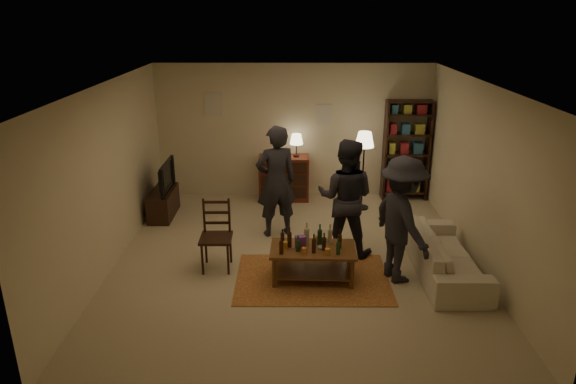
{
  "coord_description": "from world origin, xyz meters",
  "views": [
    {
      "loc": [
        -0.06,
        -7.16,
        3.71
      ],
      "look_at": [
        -0.1,
        0.1,
        1.09
      ],
      "focal_mm": 32.0,
      "sensor_mm": 36.0,
      "label": 1
    }
  ],
  "objects_px": {
    "dining_chair": "(216,232)",
    "floor_lamp": "(364,145)",
    "bookshelf": "(406,150)",
    "sofa": "(445,254)",
    "tv_stand": "(163,197)",
    "coffee_table": "(312,252)",
    "person_left": "(276,182)",
    "person_right": "(346,198)",
    "dresser": "(284,177)",
    "person_by_sofa": "(402,220)"
  },
  "relations": [
    {
      "from": "coffee_table",
      "to": "floor_lamp",
      "type": "bearing_deg",
      "value": 68.89
    },
    {
      "from": "tv_stand",
      "to": "dresser",
      "type": "distance_m",
      "value": 2.43
    },
    {
      "from": "dining_chair",
      "to": "floor_lamp",
      "type": "distance_m",
      "value": 3.54
    },
    {
      "from": "dining_chair",
      "to": "floor_lamp",
      "type": "height_order",
      "value": "floor_lamp"
    },
    {
      "from": "tv_stand",
      "to": "floor_lamp",
      "type": "xyz_separation_m",
      "value": [
        3.77,
        0.4,
        0.9
      ]
    },
    {
      "from": "floor_lamp",
      "to": "person_right",
      "type": "bearing_deg",
      "value": -105.54
    },
    {
      "from": "coffee_table",
      "to": "sofa",
      "type": "height_order",
      "value": "coffee_table"
    },
    {
      "from": "dresser",
      "to": "bookshelf",
      "type": "height_order",
      "value": "bookshelf"
    },
    {
      "from": "person_left",
      "to": "bookshelf",
      "type": "bearing_deg",
      "value": -162.71
    },
    {
      "from": "tv_stand",
      "to": "bookshelf",
      "type": "xyz_separation_m",
      "value": [
        4.69,
        0.98,
        0.65
      ]
    },
    {
      "from": "coffee_table",
      "to": "person_left",
      "type": "relative_size",
      "value": 0.64
    },
    {
      "from": "tv_stand",
      "to": "floor_lamp",
      "type": "distance_m",
      "value": 3.89
    },
    {
      "from": "tv_stand",
      "to": "dresser",
      "type": "relative_size",
      "value": 0.78
    },
    {
      "from": "bookshelf",
      "to": "tv_stand",
      "type": "bearing_deg",
      "value": -168.2
    },
    {
      "from": "dining_chair",
      "to": "bookshelf",
      "type": "bearing_deg",
      "value": 40.31
    },
    {
      "from": "sofa",
      "to": "floor_lamp",
      "type": "bearing_deg",
      "value": 18.64
    },
    {
      "from": "bookshelf",
      "to": "person_right",
      "type": "bearing_deg",
      "value": -120.33
    },
    {
      "from": "person_right",
      "to": "person_by_sofa",
      "type": "height_order",
      "value": "person_right"
    },
    {
      "from": "floor_lamp",
      "to": "person_right",
      "type": "height_order",
      "value": "person_right"
    },
    {
      "from": "coffee_table",
      "to": "dining_chair",
      "type": "height_order",
      "value": "dining_chair"
    },
    {
      "from": "dresser",
      "to": "dining_chair",
      "type": "bearing_deg",
      "value": -108.47
    },
    {
      "from": "tv_stand",
      "to": "person_left",
      "type": "xyz_separation_m",
      "value": [
        2.14,
        -0.82,
        0.57
      ]
    },
    {
      "from": "floor_lamp",
      "to": "coffee_table",
      "type": "bearing_deg",
      "value": -111.11
    },
    {
      "from": "tv_stand",
      "to": "sofa",
      "type": "bearing_deg",
      "value": -25.34
    },
    {
      "from": "bookshelf",
      "to": "dining_chair",
      "type": "bearing_deg",
      "value": -138.84
    },
    {
      "from": "person_left",
      "to": "person_by_sofa",
      "type": "height_order",
      "value": "person_left"
    },
    {
      "from": "dining_chair",
      "to": "person_left",
      "type": "relative_size",
      "value": 0.56
    },
    {
      "from": "sofa",
      "to": "person_by_sofa",
      "type": "bearing_deg",
      "value": 102.42
    },
    {
      "from": "floor_lamp",
      "to": "person_left",
      "type": "distance_m",
      "value": 2.06
    },
    {
      "from": "coffee_table",
      "to": "dining_chair",
      "type": "distance_m",
      "value": 1.47
    },
    {
      "from": "dresser",
      "to": "person_right",
      "type": "bearing_deg",
      "value": -67.93
    },
    {
      "from": "tv_stand",
      "to": "bookshelf",
      "type": "height_order",
      "value": "bookshelf"
    },
    {
      "from": "floor_lamp",
      "to": "person_left",
      "type": "relative_size",
      "value": 0.79
    },
    {
      "from": "dining_chair",
      "to": "person_left",
      "type": "xyz_separation_m",
      "value": [
        0.86,
        1.19,
        0.39
      ]
    },
    {
      "from": "coffee_table",
      "to": "person_right",
      "type": "distance_m",
      "value": 1.15
    },
    {
      "from": "bookshelf",
      "to": "sofa",
      "type": "distance_m",
      "value": 3.26
    },
    {
      "from": "dresser",
      "to": "person_by_sofa",
      "type": "xyz_separation_m",
      "value": [
        1.68,
        -3.27,
        0.44
      ]
    },
    {
      "from": "floor_lamp",
      "to": "sofa",
      "type": "xyz_separation_m",
      "value": [
        0.88,
        -2.6,
        -0.98
      ]
    },
    {
      "from": "tv_stand",
      "to": "sofa",
      "type": "height_order",
      "value": "tv_stand"
    },
    {
      "from": "dining_chair",
      "to": "dresser",
      "type": "distance_m",
      "value": 3.08
    },
    {
      "from": "coffee_table",
      "to": "bookshelf",
      "type": "bearing_deg",
      "value": 59.26
    },
    {
      "from": "bookshelf",
      "to": "person_right",
      "type": "height_order",
      "value": "bookshelf"
    },
    {
      "from": "person_left",
      "to": "person_right",
      "type": "bearing_deg",
      "value": 129.84
    },
    {
      "from": "person_right",
      "to": "dresser",
      "type": "bearing_deg",
      "value": -51.58
    },
    {
      "from": "dining_chair",
      "to": "person_left",
      "type": "height_order",
      "value": "person_left"
    },
    {
      "from": "dining_chair",
      "to": "person_right",
      "type": "relative_size",
      "value": 0.58
    },
    {
      "from": "tv_stand",
      "to": "person_right",
      "type": "bearing_deg",
      "value": -25.0
    },
    {
      "from": "person_right",
      "to": "tv_stand",
      "type": "bearing_deg",
      "value": -8.65
    },
    {
      "from": "dresser",
      "to": "sofa",
      "type": "height_order",
      "value": "dresser"
    },
    {
      "from": "person_right",
      "to": "person_by_sofa",
      "type": "xyz_separation_m",
      "value": [
        0.7,
        -0.85,
        -0.02
      ]
    }
  ]
}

